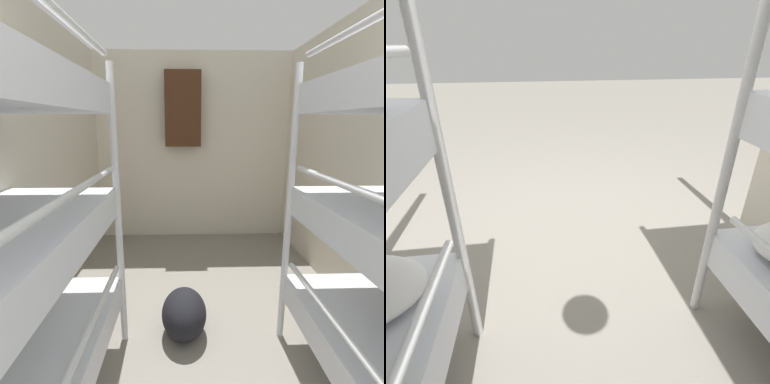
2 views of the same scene
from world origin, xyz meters
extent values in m
cube|color=beige|center=(0.00, 4.39, 1.18)|extent=(2.58, 0.06, 2.37)
cylinder|color=silver|center=(-0.56, 2.32, 0.92)|extent=(0.04, 0.04, 1.85)
cylinder|color=silver|center=(-0.56, 1.44, 0.61)|extent=(0.03, 1.52, 0.03)
cylinder|color=silver|center=(-0.56, 1.44, 1.24)|extent=(0.03, 1.52, 0.03)
cylinder|color=silver|center=(0.56, 2.32, 0.92)|extent=(0.04, 0.04, 1.85)
cylinder|color=silver|center=(0.56, 1.44, 0.61)|extent=(0.03, 1.52, 0.03)
cylinder|color=silver|center=(0.56, 1.44, 1.24)|extent=(0.03, 1.52, 0.03)
ellipsoid|color=black|center=(-0.13, 2.37, 0.16)|extent=(0.32, 0.46, 0.32)
cube|color=#472819|center=(-0.13, 4.24, 1.67)|extent=(0.44, 0.12, 0.90)
camera|label=1|loc=(-0.14, 0.45, 1.50)|focal=28.00mm
camera|label=2|loc=(0.23, 1.63, 1.26)|focal=28.00mm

